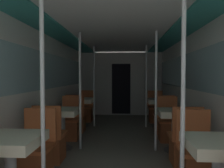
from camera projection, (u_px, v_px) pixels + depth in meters
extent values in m
cube|color=silver|center=(46.00, 90.00, 4.27)|extent=(0.05, 8.43, 2.15)
cube|color=#9EC6D1|center=(46.00, 71.00, 4.25)|extent=(0.03, 7.76, 0.71)
cube|color=silver|center=(193.00, 91.00, 4.10)|extent=(0.05, 8.43, 2.15)
cube|color=#9EC6D1|center=(193.00, 71.00, 4.09)|extent=(0.03, 7.76, 0.71)
cube|color=silver|center=(118.00, 31.00, 4.14)|extent=(2.83, 8.43, 0.04)
cube|color=teal|center=(58.00, 34.00, 4.21)|extent=(0.51, 8.10, 0.03)
cube|color=teal|center=(180.00, 32.00, 4.07)|extent=(0.51, 8.10, 0.03)
cube|color=#A8A8A3|center=(121.00, 84.00, 7.54)|extent=(2.77, 0.08, 2.15)
cube|color=black|center=(121.00, 89.00, 7.50)|extent=(0.64, 0.01, 1.72)
cube|color=#B2B2B7|center=(10.00, 137.00, 2.21)|extent=(0.56, 0.56, 0.02)
cube|color=beige|center=(10.00, 141.00, 2.22)|extent=(0.60, 0.60, 0.11)
cube|color=brown|center=(35.00, 165.00, 2.83)|extent=(0.37, 0.37, 0.40)
cube|color=#C66033|center=(35.00, 148.00, 2.82)|extent=(0.44, 0.44, 0.05)
cube|color=#C66033|center=(40.00, 125.00, 3.01)|extent=(0.44, 0.04, 0.46)
cylinder|color=silver|center=(43.00, 104.00, 2.18)|extent=(0.04, 0.04, 2.15)
cylinder|color=#4C4C51|center=(62.00, 148.00, 4.06)|extent=(0.39, 0.39, 0.01)
cylinder|color=#B7B7BC|center=(62.00, 129.00, 4.05)|extent=(0.12, 0.12, 0.71)
cube|color=#B2B2B7|center=(62.00, 109.00, 4.04)|extent=(0.56, 0.56, 0.02)
cube|color=beige|center=(62.00, 112.00, 4.04)|extent=(0.60, 0.60, 0.11)
cube|color=brown|center=(51.00, 148.00, 3.46)|extent=(0.37, 0.37, 0.40)
cube|color=#C66033|center=(51.00, 134.00, 3.45)|extent=(0.44, 0.44, 0.05)
cube|color=#C66033|center=(46.00, 121.00, 3.25)|extent=(0.44, 0.04, 0.46)
cube|color=brown|center=(70.00, 130.00, 4.65)|extent=(0.37, 0.37, 0.40)
cube|color=#C66033|center=(70.00, 119.00, 4.64)|extent=(0.44, 0.44, 0.05)
cube|color=#C66033|center=(72.00, 106.00, 4.83)|extent=(0.44, 0.04, 0.46)
cylinder|color=silver|center=(80.00, 91.00, 4.00)|extent=(0.04, 0.04, 2.15)
cylinder|color=#4C4C51|center=(82.00, 126.00, 5.88)|extent=(0.39, 0.39, 0.01)
cylinder|color=#B7B7BC|center=(82.00, 112.00, 5.87)|extent=(0.12, 0.12, 0.71)
cube|color=#B2B2B7|center=(81.00, 99.00, 5.86)|extent=(0.56, 0.56, 0.02)
cube|color=beige|center=(81.00, 100.00, 5.86)|extent=(0.60, 0.60, 0.11)
cube|color=brown|center=(77.00, 123.00, 5.28)|extent=(0.37, 0.37, 0.40)
cube|color=#C66033|center=(77.00, 114.00, 5.28)|extent=(0.44, 0.44, 0.05)
cube|color=#C66033|center=(75.00, 105.00, 5.07)|extent=(0.44, 0.04, 0.46)
cube|color=brown|center=(86.00, 115.00, 6.47)|extent=(0.37, 0.37, 0.40)
cube|color=#C66033|center=(86.00, 107.00, 6.46)|extent=(0.44, 0.44, 0.05)
cube|color=#C66033|center=(87.00, 98.00, 6.65)|extent=(0.44, 0.04, 0.46)
cylinder|color=silver|center=(94.00, 86.00, 5.82)|extent=(0.04, 0.04, 2.15)
cube|color=#B2B2B7|center=(219.00, 141.00, 2.09)|extent=(0.56, 0.56, 0.02)
cube|color=beige|center=(219.00, 145.00, 2.09)|extent=(0.60, 0.60, 0.11)
cube|color=#C66033|center=(198.00, 151.00, 2.70)|extent=(0.44, 0.44, 0.05)
cube|color=#C66033|center=(193.00, 127.00, 2.88)|extent=(0.44, 0.04, 0.46)
cylinder|color=silver|center=(183.00, 105.00, 2.10)|extent=(0.04, 0.04, 2.15)
cylinder|color=#4C4C51|center=(175.00, 150.00, 3.94)|extent=(0.39, 0.39, 0.01)
cylinder|color=#B7B7BC|center=(175.00, 131.00, 3.93)|extent=(0.12, 0.12, 0.71)
cube|color=#B2B2B7|center=(175.00, 111.00, 3.91)|extent=(0.56, 0.56, 0.02)
cube|color=beige|center=(175.00, 113.00, 3.91)|extent=(0.60, 0.60, 0.11)
cube|color=brown|center=(184.00, 151.00, 3.34)|extent=(0.37, 0.37, 0.40)
cube|color=#C66033|center=(184.00, 137.00, 3.33)|extent=(0.44, 0.44, 0.05)
cube|color=#C66033|center=(188.00, 123.00, 3.12)|extent=(0.44, 0.04, 0.46)
cube|color=brown|center=(168.00, 131.00, 4.53)|extent=(0.37, 0.37, 0.40)
cube|color=#C66033|center=(168.00, 121.00, 4.52)|extent=(0.44, 0.44, 0.05)
cube|color=#C66033|center=(167.00, 107.00, 4.71)|extent=(0.44, 0.04, 0.46)
cylinder|color=silver|center=(156.00, 91.00, 3.92)|extent=(0.04, 0.04, 2.15)
cylinder|color=#4C4C51|center=(159.00, 127.00, 5.76)|extent=(0.39, 0.39, 0.01)
cylinder|color=#B7B7BC|center=(159.00, 113.00, 5.75)|extent=(0.12, 0.12, 0.71)
cube|color=#B2B2B7|center=(159.00, 99.00, 5.73)|extent=(0.56, 0.56, 0.02)
cube|color=beige|center=(159.00, 101.00, 5.74)|extent=(0.60, 0.60, 0.11)
cube|color=brown|center=(163.00, 124.00, 5.16)|extent=(0.37, 0.37, 0.40)
cube|color=#C66033|center=(163.00, 115.00, 5.15)|extent=(0.44, 0.44, 0.05)
cube|color=#C66033|center=(165.00, 105.00, 4.94)|extent=(0.44, 0.04, 0.46)
cube|color=brown|center=(156.00, 115.00, 6.35)|extent=(0.37, 0.37, 0.40)
cube|color=#C66033|center=(156.00, 108.00, 6.34)|extent=(0.44, 0.44, 0.05)
cube|color=#C66033|center=(155.00, 98.00, 6.53)|extent=(0.44, 0.04, 0.46)
cylinder|color=silver|center=(146.00, 86.00, 5.74)|extent=(0.04, 0.04, 2.15)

